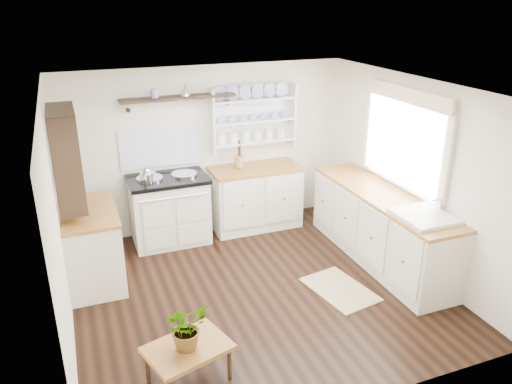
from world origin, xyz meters
The scene contains 19 objects.
floor centered at (0.00, 0.00, 0.00)m, with size 4.00×3.80×0.01m, color black.
wall_back centered at (0.00, 1.90, 1.15)m, with size 4.00×0.02×2.30m, color #EDE6CC.
wall_right centered at (2.00, 0.00, 1.15)m, with size 0.02×3.80×2.30m, color #EDE6CC.
wall_left centered at (-2.00, 0.00, 1.15)m, with size 0.02×3.80×2.30m, color #EDE6CC.
ceiling centered at (0.00, 0.00, 2.30)m, with size 4.00×3.80×0.01m, color white.
window centered at (1.95, 0.15, 1.56)m, with size 0.08×1.55×1.22m.
aga_cooker centered at (-0.65, 1.57, 0.47)m, with size 1.03×0.72×0.95m.
back_cabinets centered at (0.60, 1.60, 0.46)m, with size 1.27×0.63×0.90m.
right_cabinets centered at (1.70, 0.10, 0.46)m, with size 0.62×2.43×0.90m.
belfast_sink centered at (1.70, -0.65, 0.80)m, with size 0.55×0.60×0.45m.
left_cabinets centered at (-1.70, 0.90, 0.46)m, with size 0.62×1.13×0.90m.
plate_rack centered at (0.65, 1.86, 1.56)m, with size 1.20×0.22×0.90m.
high_shelf centered at (-0.40, 1.78, 1.91)m, with size 1.50×0.29×0.16m.
left_shelving centered at (-1.84, 0.90, 1.55)m, with size 0.28×0.80×1.05m, color black.
kettle centered at (-0.93, 1.45, 1.03)m, with size 0.16×0.16×0.20m, color silver, non-canonical shape.
utensil_crock centered at (0.39, 1.68, 0.99)m, with size 0.13×0.13×0.15m, color #A2763B.
center_table centered at (-1.08, -1.16, 0.33)m, with size 0.80×0.67×0.37m.
potted_plant centered at (-1.08, -1.16, 0.58)m, with size 0.36×0.31×0.40m, color #3F7233.
floor_rug centered at (0.89, -0.36, 0.01)m, with size 0.55×0.85×0.02m, color #A0795D.
Camera 1 is at (-1.79, -4.59, 3.16)m, focal length 35.00 mm.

